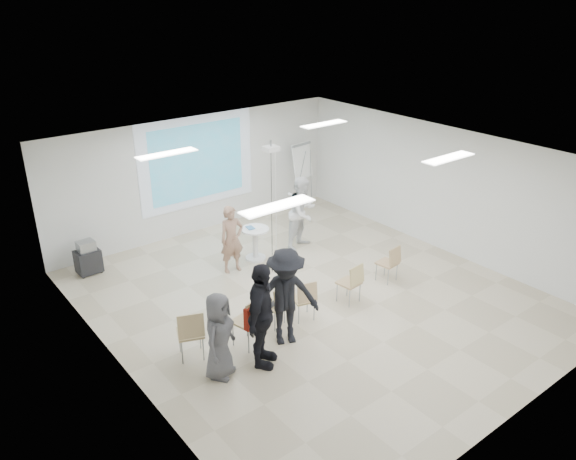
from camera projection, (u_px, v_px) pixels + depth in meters
floor at (312, 300)px, 11.60m from camera, size 8.00×9.00×0.10m
ceiling at (315, 155)px, 10.36m from camera, size 8.00×9.00×0.10m
wall_back at (197, 174)px, 14.26m from camera, size 8.00×0.10×3.00m
wall_left at (115, 296)px, 8.69m from camera, size 0.10×9.00×3.00m
wall_right at (443, 189)px, 13.27m from camera, size 0.10×9.00×3.00m
projection_halo at (197, 162)px, 14.07m from camera, size 3.20×0.01×2.30m
projection_image at (198, 162)px, 14.06m from camera, size 2.60×0.01×1.90m
pedestal_table at (255, 242)px, 13.03m from camera, size 0.74×0.74×0.81m
player_left at (232, 235)px, 12.34m from camera, size 0.68×0.50×1.75m
player_right at (303, 209)px, 13.47m from camera, size 1.11×0.98×1.97m
controller_left at (232, 218)px, 12.51m from camera, size 0.05×0.11×0.04m
controller_right at (290, 194)px, 13.41m from camera, size 0.07×0.13×0.04m
chair_far_left at (191, 331)px, 9.47m from camera, size 0.59×0.61×0.95m
chair_left_mid at (251, 318)px, 9.81m from camera, size 0.56×0.59×0.98m
chair_left_inner at (276, 302)px, 10.43m from camera, size 0.52×0.54×0.86m
chair_center at (305, 297)px, 10.62m from camera, size 0.50×0.52×0.85m
chair_right_inner at (352, 280)px, 11.19m from camera, size 0.45×0.48×0.87m
chair_right_far at (390, 261)px, 12.02m from camera, size 0.44×0.47×0.84m
red_jacket at (254, 315)px, 9.64m from camera, size 0.45×0.20×0.42m
laptop at (272, 303)px, 10.50m from camera, size 0.38×0.32×0.02m
audience_left at (261, 309)px, 9.14m from camera, size 1.45×1.39×2.17m
audience_mid at (286, 291)px, 9.76m from camera, size 1.53×1.21×2.08m
audience_outer at (219, 331)px, 8.97m from camera, size 0.99×0.91×1.69m
flipchart_easel at (302, 161)px, 15.62m from camera, size 0.82×0.63×1.91m
av_cart at (88, 258)px, 12.44m from camera, size 0.53×0.43×0.77m
ceiling_projector at (271, 155)px, 11.63m from camera, size 0.30×0.25×3.00m
fluor_panel_nw at (167, 154)px, 10.70m from camera, size 1.20×0.30×0.02m
fluor_panel_ne at (324, 124)px, 12.96m from camera, size 1.20×0.30×0.02m
fluor_panel_sw at (278, 206)px, 8.18m from camera, size 1.20×0.30×0.02m
fluor_panel_se at (449, 158)px, 10.44m from camera, size 1.20×0.30×0.02m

